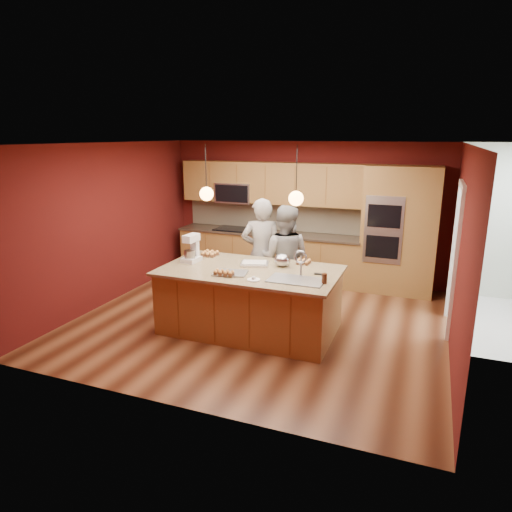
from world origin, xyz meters
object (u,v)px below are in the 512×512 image
at_px(person_left, 262,254).
at_px(person_right, 284,259).
at_px(island, 251,299).
at_px(mixing_bowl, 282,260).
at_px(stand_mixer, 192,250).

distance_m(person_left, person_right, 0.39).
relative_size(island, mixing_bowl, 10.84).
bearing_deg(island, person_left, 101.33).
bearing_deg(person_right, island, 74.52).
relative_size(person_left, mixing_bowl, 7.79).
xyz_separation_m(person_left, person_right, (0.39, 0.00, -0.05)).
distance_m(island, mixing_bowl, 0.74).
height_order(person_left, mixing_bowl, person_left).
relative_size(person_left, stand_mixer, 4.39).
relative_size(island, stand_mixer, 6.11).
relative_size(island, person_left, 1.39).
bearing_deg(island, stand_mixer, 175.61).
height_order(stand_mixer, mixing_bowl, stand_mixer).
bearing_deg(stand_mixer, person_right, 41.34).
bearing_deg(person_right, mixing_bowl, 100.96).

